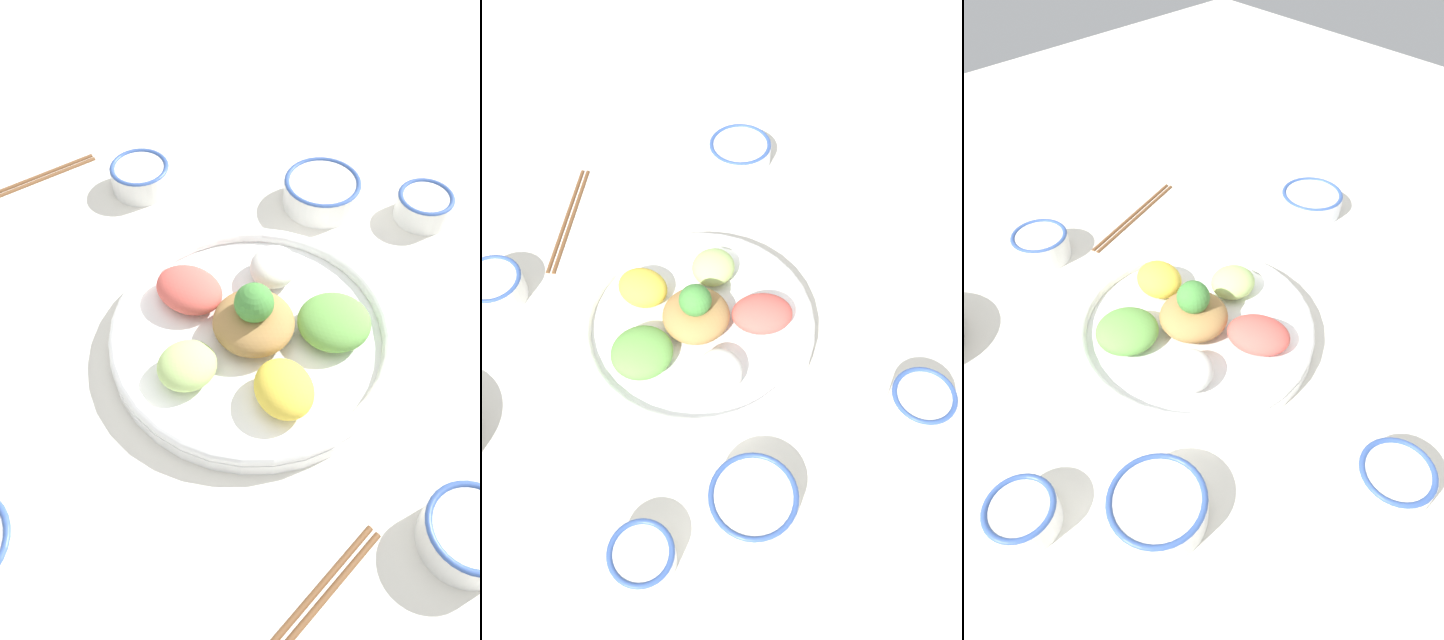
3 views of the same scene
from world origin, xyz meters
TOP-DOWN VIEW (x-y plane):
  - ground_plane at (0.00, 0.00)m, footprint 2.40×2.40m
  - salad_platter at (0.02, 0.03)m, footprint 0.36×0.36m
  - rice_bowl_blue at (-0.16, 0.25)m, footprint 0.11×0.11m
  - sauce_bowl_dark at (-0.06, 0.37)m, footprint 0.08×0.08m
  - rice_bowl_plain at (0.35, 0.09)m, footprint 0.10×0.10m
  - sauce_bowl_far at (-0.32, 0.03)m, footprint 0.09×0.09m
  - chopsticks_pair_near at (-0.42, -0.12)m, footprint 0.04×0.21m
  - chopsticks_pair_far at (0.33, -0.10)m, footprint 0.09×0.24m

SIDE VIEW (x-z plane):
  - ground_plane at x=0.00m, z-range 0.00..0.00m
  - chopsticks_pair_near at x=-0.42m, z-range 0.00..0.01m
  - chopsticks_pair_far at x=0.33m, z-range 0.00..0.01m
  - sauce_bowl_dark at x=-0.06m, z-range 0.00..0.04m
  - sauce_bowl_far at x=-0.32m, z-range 0.00..0.05m
  - salad_platter at x=0.02m, z-range -0.03..0.08m
  - rice_bowl_blue at x=-0.16m, z-range 0.00..0.05m
  - rice_bowl_plain at x=0.35m, z-range 0.00..0.05m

